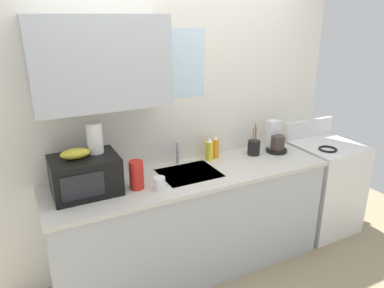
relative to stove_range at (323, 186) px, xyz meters
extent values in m
cube|color=silver|center=(-1.49, 0.35, 0.79)|extent=(3.07, 0.10, 2.50)
cube|color=#B2B7BC|center=(-2.12, 0.14, 1.33)|extent=(0.92, 0.32, 0.62)
cube|color=silver|center=(-1.51, 0.31, 1.27)|extent=(0.56, 0.02, 0.55)
cube|color=#B2B7BC|center=(-1.49, 0.00, -0.03)|extent=(2.27, 0.60, 0.86)
cube|color=beige|center=(-1.49, 0.00, 0.42)|extent=(2.30, 0.63, 0.03)
cube|color=#9EA0A5|center=(-1.51, 0.02, 0.37)|extent=(0.46, 0.38, 0.14)
cylinder|color=#B2B5BA|center=(-1.51, 0.24, 0.54)|extent=(0.03, 0.03, 0.20)
cube|color=white|center=(0.00, 0.00, -0.01)|extent=(0.60, 0.60, 0.90)
torus|color=black|center=(-0.12, -0.10, 0.45)|extent=(0.17, 0.17, 0.02)
cube|color=white|center=(0.00, 0.28, 0.53)|extent=(0.60, 0.04, 0.18)
cube|color=black|center=(-2.31, 0.05, 0.58)|extent=(0.46, 0.34, 0.27)
cube|color=black|center=(-2.36, -0.13, 0.58)|extent=(0.28, 0.01, 0.17)
ellipsoid|color=gold|center=(-2.36, 0.05, 0.75)|extent=(0.20, 0.11, 0.07)
cylinder|color=white|center=(-2.21, 0.10, 0.82)|extent=(0.11, 0.11, 0.22)
cylinder|color=black|center=(-0.58, 0.08, 0.46)|extent=(0.19, 0.19, 0.03)
cylinder|color=#3F332D|center=(-0.58, 0.07, 0.54)|extent=(0.12, 0.12, 0.13)
cube|color=silver|center=(-0.58, 0.15, 0.59)|extent=(0.11, 0.09, 0.26)
cylinder|color=yellow|center=(-1.23, 0.19, 0.53)|extent=(0.07, 0.07, 0.17)
cone|color=white|center=(-1.23, 0.19, 0.63)|extent=(0.05, 0.05, 0.04)
cylinder|color=orange|center=(-1.15, 0.21, 0.53)|extent=(0.06, 0.06, 0.17)
cone|color=white|center=(-1.15, 0.21, 0.63)|extent=(0.05, 0.05, 0.04)
cylinder|color=red|center=(-1.97, -0.05, 0.55)|extent=(0.10, 0.10, 0.21)
cylinder|color=white|center=(-1.83, -0.14, 0.49)|extent=(0.08, 0.08, 0.09)
cylinder|color=black|center=(-0.81, 0.12, 0.51)|extent=(0.11, 0.11, 0.13)
cylinder|color=olive|center=(-0.82, 0.12, 0.59)|extent=(0.01, 0.02, 0.21)
cylinder|color=olive|center=(-0.79, 0.13, 0.61)|extent=(0.03, 0.02, 0.25)
cylinder|color=olive|center=(-0.81, 0.10, 0.59)|extent=(0.02, 0.02, 0.22)
camera|label=1|loc=(-2.70, -2.37, 1.64)|focal=34.06mm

